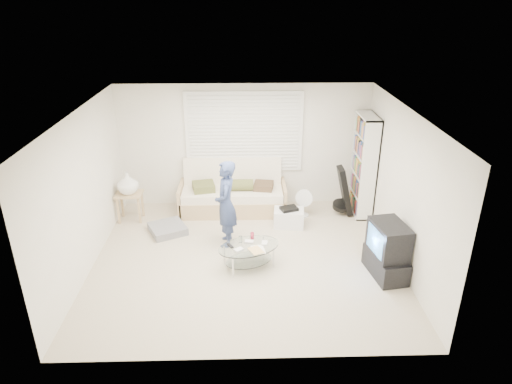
{
  "coord_description": "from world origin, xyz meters",
  "views": [
    {
      "loc": [
        -0.01,
        -6.52,
        4.14
      ],
      "look_at": [
        0.18,
        0.3,
        1.1
      ],
      "focal_mm": 32.0,
      "sensor_mm": 36.0,
      "label": 1
    }
  ],
  "objects_px": {
    "futon_sofa": "(233,195)",
    "tv_unit": "(387,250)",
    "coffee_table": "(249,250)",
    "bookshelf": "(364,165)"
  },
  "relations": [
    {
      "from": "futon_sofa",
      "to": "bookshelf",
      "type": "relative_size",
      "value": 1.07
    },
    {
      "from": "tv_unit",
      "to": "bookshelf",
      "type": "bearing_deg",
      "value": 86.79
    },
    {
      "from": "coffee_table",
      "to": "tv_unit",
      "type": "bearing_deg",
      "value": -7.85
    },
    {
      "from": "futon_sofa",
      "to": "coffee_table",
      "type": "height_order",
      "value": "futon_sofa"
    },
    {
      "from": "futon_sofa",
      "to": "tv_unit",
      "type": "distance_m",
      "value": 3.4
    },
    {
      "from": "bookshelf",
      "to": "coffee_table",
      "type": "distance_m",
      "value": 3.06
    },
    {
      "from": "bookshelf",
      "to": "coffee_table",
      "type": "relative_size",
      "value": 1.7
    },
    {
      "from": "bookshelf",
      "to": "futon_sofa",
      "type": "bearing_deg",
      "value": 176.88
    },
    {
      "from": "futon_sofa",
      "to": "tv_unit",
      "type": "relative_size",
      "value": 2.38
    },
    {
      "from": "coffee_table",
      "to": "futon_sofa",
      "type": "bearing_deg",
      "value": 98.19
    }
  ]
}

